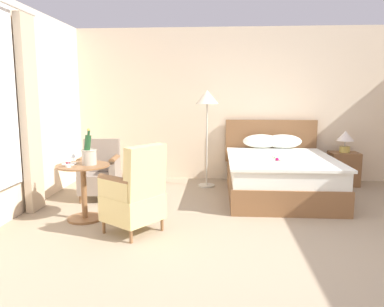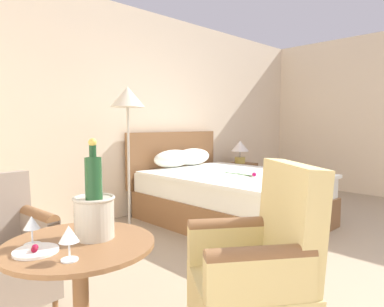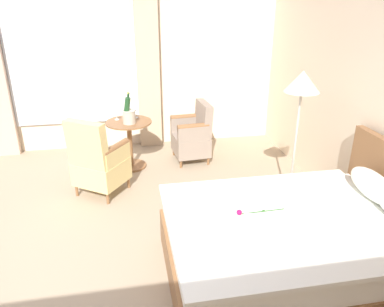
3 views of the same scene
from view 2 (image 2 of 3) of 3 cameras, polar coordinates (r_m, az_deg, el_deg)
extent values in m
cube|color=beige|center=(4.96, -6.59, 6.63)|extent=(6.71, 0.12, 2.77)
cube|color=brown|center=(4.39, 6.54, -9.04)|extent=(1.56, 2.10, 0.35)
cube|color=white|center=(4.33, 6.58, -5.24)|extent=(1.52, 2.04, 0.24)
cube|color=white|center=(4.27, 7.22, -3.50)|extent=(1.59, 1.98, 0.04)
cube|color=brown|center=(5.05, -3.03, -0.74)|extent=(1.64, 0.08, 0.77)
ellipsoid|color=white|center=(4.78, -3.14, -0.85)|extent=(0.66, 0.24, 0.26)
ellipsoid|color=white|center=(5.03, 0.08, -0.56)|extent=(0.66, 0.25, 0.26)
cylinder|color=#2D6628|center=(4.09, 7.88, -3.44)|extent=(0.02, 0.42, 0.01)
sphere|color=#B20F4C|center=(3.96, 10.32, -3.46)|extent=(0.05, 0.05, 0.05)
ellipsoid|color=#33702D|center=(4.09, 7.75, -3.34)|extent=(0.05, 0.05, 0.01)
cube|color=white|center=(4.06, 9.68, -3.49)|extent=(0.10, 0.12, 0.00)
cube|color=brown|center=(5.84, 7.95, -4.45)|extent=(0.48, 0.40, 0.58)
sphere|color=tan|center=(6.02, 9.45, -2.96)|extent=(0.02, 0.02, 0.02)
cylinder|color=tan|center=(5.79, 7.99, -1.10)|extent=(0.18, 0.18, 0.10)
cylinder|color=#B7B2A8|center=(5.78, 8.00, -0.10)|extent=(0.02, 0.02, 0.10)
cone|color=silver|center=(5.77, 8.02, 1.26)|extent=(0.30, 0.30, 0.17)
cylinder|color=#BAB4A4|center=(4.08, -10.36, -12.53)|extent=(0.28, 0.28, 0.03)
cylinder|color=#BAB4A4|center=(3.93, -10.51, -2.57)|extent=(0.03, 0.03, 1.39)
cone|color=#EFE5C6|center=(3.91, -10.70, 9.28)|extent=(0.38, 0.38, 0.23)
cylinder|color=brown|center=(1.64, -18.26, -14.24)|extent=(0.66, 0.66, 0.02)
cylinder|color=#BAB39F|center=(1.65, -15.96, -10.29)|extent=(0.18, 0.18, 0.18)
torus|color=#BAB39F|center=(1.63, -16.04, -7.17)|extent=(0.19, 0.19, 0.02)
cylinder|color=white|center=(1.64, -16.02, -7.86)|extent=(0.16, 0.16, 0.03)
cylinder|color=#1E4723|center=(1.60, -16.05, -5.49)|extent=(0.10, 0.12, 0.28)
cylinder|color=#193D1E|center=(1.61, -16.23, 0.58)|extent=(0.04, 0.04, 0.08)
sphere|color=gold|center=(1.61, -16.26, 1.80)|extent=(0.04, 0.04, 0.04)
cylinder|color=white|center=(1.67, -25.04, -13.58)|extent=(0.07, 0.07, 0.01)
cylinder|color=white|center=(1.66, -25.08, -12.40)|extent=(0.01, 0.01, 0.07)
cone|color=white|center=(1.64, -25.16, -10.36)|extent=(0.07, 0.07, 0.06)
cylinder|color=white|center=(1.45, -19.73, -16.32)|extent=(0.07, 0.07, 0.01)
cylinder|color=white|center=(1.43, -19.77, -14.96)|extent=(0.01, 0.01, 0.07)
cone|color=white|center=(1.41, -19.85, -12.48)|extent=(0.08, 0.08, 0.06)
cylinder|color=white|center=(1.58, -24.58, -14.58)|extent=(0.18, 0.18, 0.01)
sphere|color=maroon|center=(1.54, -24.80, -14.31)|extent=(0.02, 0.02, 0.02)
sphere|color=#9D322C|center=(1.57, -24.61, -13.97)|extent=(0.02, 0.02, 0.02)
sphere|color=maroon|center=(1.56, -24.72, -14.03)|extent=(0.02, 0.02, 0.02)
cylinder|color=brown|center=(2.57, -21.81, -22.64)|extent=(0.04, 0.04, 0.12)
cylinder|color=brown|center=(2.92, -25.85, -19.30)|extent=(0.04, 0.04, 0.12)
cube|color=gray|center=(2.58, -29.32, -17.84)|extent=(0.61, 0.55, 0.29)
cube|color=gray|center=(2.55, -24.35, -11.79)|extent=(0.13, 0.47, 0.22)
cylinder|color=brown|center=(2.53, -24.44, -9.38)|extent=(0.13, 0.47, 0.09)
cube|color=#D7C17B|center=(1.95, 9.15, -23.81)|extent=(0.77, 0.77, 0.30)
cube|color=#D7C17B|center=(1.86, 15.95, -10.63)|extent=(0.43, 0.53, 0.59)
cube|color=#D7C17B|center=(2.04, 6.59, -14.64)|extent=(0.46, 0.36, 0.21)
cylinder|color=brown|center=(2.01, 6.62, -11.84)|extent=(0.46, 0.36, 0.09)
cube|color=#D7C17B|center=(1.63, 11.28, -19.84)|extent=(0.46, 0.36, 0.21)
cylinder|color=brown|center=(1.59, 11.35, -16.43)|extent=(0.46, 0.36, 0.09)
camera|label=1|loc=(3.89, 98.91, 4.46)|focal=35.00mm
camera|label=3|loc=(6.11, 33.21, 15.12)|focal=35.00mm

